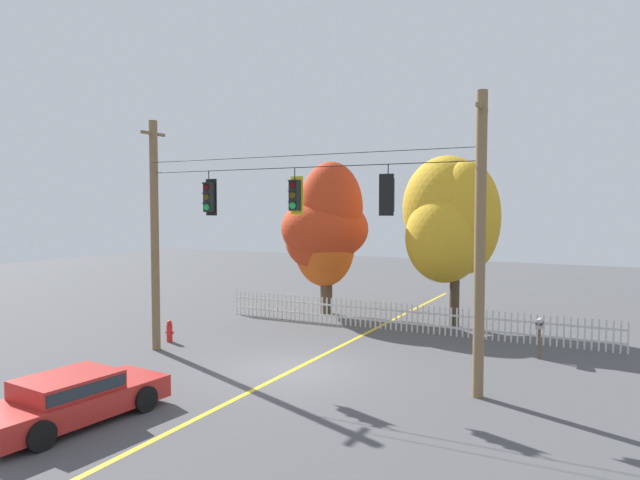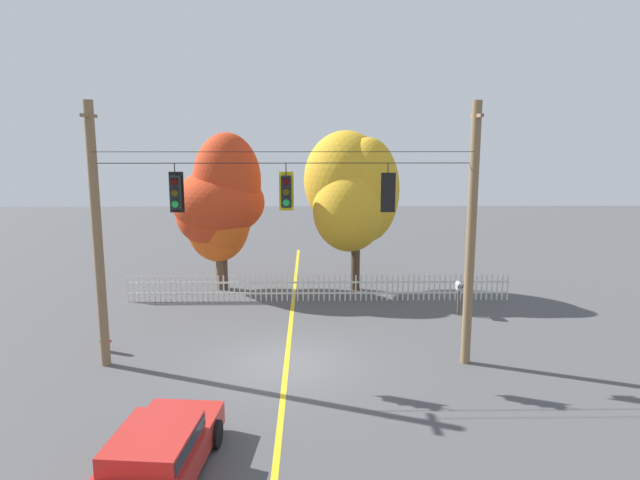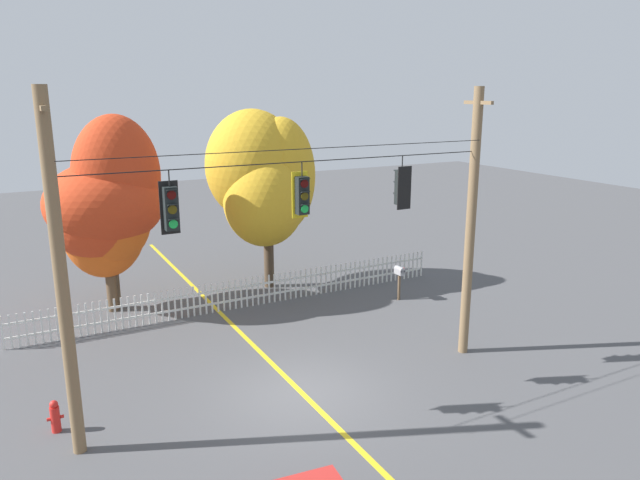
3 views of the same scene
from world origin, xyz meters
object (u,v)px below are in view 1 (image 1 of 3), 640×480
object	(u,v)px
autumn_oak_far_east	(451,219)
parked_car	(72,397)
roadside_mailbox	(540,326)
traffic_signal_southbound_primary	(388,195)
fire_hydrant	(169,331)
traffic_signal_westbound_side	(295,195)
autumn_maple_near_fence	(325,244)
autumn_maple_mid	(325,226)
traffic_signal_northbound_primary	(209,197)

from	to	relation	value
autumn_oak_far_east	parked_car	distance (m)	16.15
autumn_oak_far_east	roadside_mailbox	xyz separation A→B (m)	(3.99, -3.84, -3.46)
traffic_signal_southbound_primary	fire_hydrant	size ratio (longest dim) A/B	1.77
traffic_signal_westbound_side	autumn_oak_far_east	distance (m)	9.07
autumn_maple_near_fence	roadside_mailbox	world-z (taller)	autumn_maple_near_fence
autumn_maple_mid	traffic_signal_westbound_side	bearing A→B (deg)	-68.98
traffic_signal_southbound_primary	autumn_maple_near_fence	world-z (taller)	traffic_signal_southbound_primary
traffic_signal_northbound_primary	autumn_maple_mid	xyz separation A→B (m)	(-0.10, 8.74, -1.19)
traffic_signal_northbound_primary	autumn_oak_far_east	world-z (taller)	autumn_oak_far_east
autumn_maple_near_fence	fire_hydrant	bearing A→B (deg)	-108.85
traffic_signal_northbound_primary	fire_hydrant	world-z (taller)	traffic_signal_northbound_primary
parked_car	fire_hydrant	distance (m)	8.12
traffic_signal_southbound_primary	roadside_mailbox	distance (m)	7.37
autumn_maple_mid	parked_car	size ratio (longest dim) A/B	1.59
autumn_oak_far_east	parked_car	xyz separation A→B (m)	(-5.02, -14.84, -3.95)
traffic_signal_southbound_primary	roadside_mailbox	size ratio (longest dim) A/B	1.07
traffic_signal_northbound_primary	autumn_maple_near_fence	size ratio (longest dim) A/B	0.28
traffic_signal_northbound_primary	autumn_oak_far_east	xyz separation A→B (m)	(5.83, 8.66, -0.81)
autumn_maple_mid	roadside_mailbox	size ratio (longest dim) A/B	5.32
autumn_maple_near_fence	traffic_signal_northbound_primary	bearing A→B (deg)	-89.00
autumn_oak_far_east	traffic_signal_southbound_primary	bearing A→B (deg)	-87.11
traffic_signal_northbound_primary	autumn_maple_mid	bearing A→B (deg)	90.62
traffic_signal_northbound_primary	parked_car	size ratio (longest dim) A/B	0.33
autumn_maple_near_fence	fire_hydrant	size ratio (longest dim) A/B	6.36
traffic_signal_northbound_primary	fire_hydrant	size ratio (longest dim) A/B	1.81
traffic_signal_northbound_primary	autumn_maple_mid	distance (m)	8.82
autumn_oak_far_east	roadside_mailbox	world-z (taller)	autumn_oak_far_east
traffic_signal_northbound_primary	roadside_mailbox	world-z (taller)	traffic_signal_northbound_primary
autumn_maple_mid	parked_car	xyz separation A→B (m)	(0.91, -14.92, -3.57)
autumn_maple_mid	parked_car	bearing A→B (deg)	-86.53
traffic_signal_northbound_primary	parked_car	distance (m)	7.84
roadside_mailbox	parked_car	bearing A→B (deg)	-129.32
traffic_signal_southbound_primary	autumn_maple_mid	xyz separation A→B (m)	(-6.36, 8.76, -1.20)
traffic_signal_southbound_primary	parked_car	distance (m)	9.51
traffic_signal_southbound_primary	fire_hydrant	xyz separation A→B (m)	(-9.05, 1.12, -4.97)
traffic_signal_northbound_primary	autumn_maple_near_fence	world-z (taller)	traffic_signal_northbound_primary
traffic_signal_northbound_primary	autumn_maple_mid	world-z (taller)	autumn_maple_mid
traffic_signal_northbound_primary	roadside_mailbox	distance (m)	11.74
traffic_signal_southbound_primary	roadside_mailbox	xyz separation A→B (m)	(3.55, 4.84, -4.28)
traffic_signal_westbound_side	parked_car	distance (m)	8.19
traffic_signal_westbound_side	autumn_maple_near_fence	distance (m)	9.67
fire_hydrant	traffic_signal_northbound_primary	bearing A→B (deg)	-21.56
autumn_oak_far_east	parked_car	size ratio (longest dim) A/B	1.61
parked_car	traffic_signal_southbound_primary	bearing A→B (deg)	48.46
autumn_maple_near_fence	autumn_maple_mid	size ratio (longest dim) A/B	0.72
autumn_maple_near_fence	autumn_oak_far_east	xyz separation A→B (m)	(5.98, -0.14, 1.23)
traffic_signal_southbound_primary	autumn_maple_near_fence	size ratio (longest dim) A/B	0.28
fire_hydrant	roadside_mailbox	world-z (taller)	roadside_mailbox
fire_hydrant	roadside_mailbox	distance (m)	13.16
traffic_signal_southbound_primary	autumn_maple_mid	size ratio (longest dim) A/B	0.20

